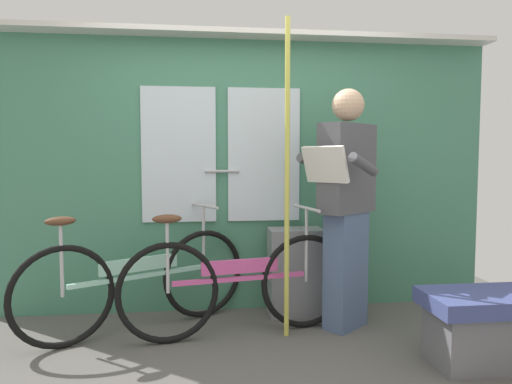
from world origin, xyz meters
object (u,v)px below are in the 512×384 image
trash_bin_by_wall (295,271)px  handrail_pole (287,180)px  bench_seat_corner (482,327)px  bicycle_leaning_behind (138,281)px  passenger_reading_newspaper (346,203)px  bicycle_near_door (239,284)px

trash_bin_by_wall → handrail_pole: handrail_pole is taller
bench_seat_corner → bicycle_leaning_behind: bearing=159.3°
handrail_pole → bicycle_leaning_behind: bearing=168.8°
bench_seat_corner → trash_bin_by_wall: bearing=131.5°
bicycle_leaning_behind → bench_seat_corner: bearing=-49.5°
passenger_reading_newspaper → bench_seat_corner: (0.64, -0.72, -0.70)m
bicycle_leaning_behind → trash_bin_by_wall: bicycle_leaning_behind is taller
bicycle_near_door → bicycle_leaning_behind: bearing=156.8°
bicycle_near_door → handrail_pole: size_ratio=0.76×
passenger_reading_newspaper → bench_seat_corner: 1.19m
bicycle_leaning_behind → passenger_reading_newspaper: (1.53, -0.10, 0.57)m
passenger_reading_newspaper → trash_bin_by_wall: passenger_reading_newspaper is taller
bicycle_leaning_behind → handrail_pole: 1.32m
bicycle_leaning_behind → bench_seat_corner: size_ratio=2.25×
bicycle_near_door → bicycle_leaning_behind: 0.74m
bicycle_near_door → trash_bin_by_wall: (0.50, 0.41, -0.03)m
handrail_pole → bench_seat_corner: 1.54m
handrail_pole → bicycle_near_door: bearing=172.1°
bicycle_near_door → trash_bin_by_wall: 0.65m
trash_bin_by_wall → bicycle_leaning_behind: bearing=-168.4°
passenger_reading_newspaper → bench_seat_corner: size_ratio=2.54×
bicycle_near_door → bench_seat_corner: bearing=-35.0°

